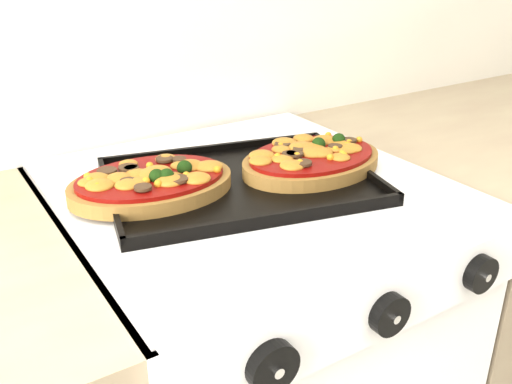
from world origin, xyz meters
TOP-DOWN VIEW (x-y plane):
  - control_panel at (-0.01, 1.39)m, footprint 0.60×0.02m
  - knob_left at (-0.19, 1.37)m, footprint 0.06×0.02m
  - knob_center at (-0.01, 1.37)m, footprint 0.06×0.02m
  - knob_right at (0.16, 1.37)m, footprint 0.05×0.02m
  - baking_tray at (-0.03, 1.69)m, footprint 0.47×0.39m
  - pizza_left at (-0.17, 1.73)m, footprint 0.27×0.21m
  - pizza_right at (0.10, 1.67)m, footprint 0.26×0.19m

SIDE VIEW (x-z plane):
  - control_panel at x=-0.01m, z-range 0.81..0.90m
  - knob_left at x=-0.19m, z-range 0.82..0.89m
  - knob_center at x=-0.01m, z-range 0.83..0.88m
  - knob_right at x=0.16m, z-range 0.83..0.88m
  - baking_tray at x=-0.03m, z-range 0.91..0.93m
  - pizza_left at x=-0.17m, z-range 0.92..0.96m
  - pizza_right at x=0.10m, z-range 0.92..0.96m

